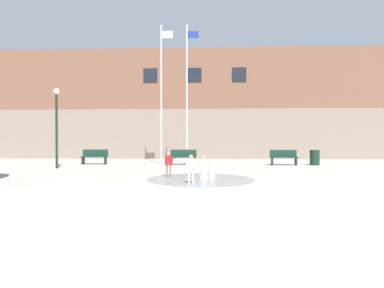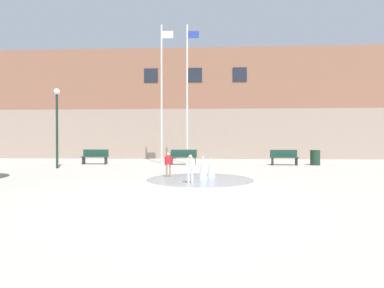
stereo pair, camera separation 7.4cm
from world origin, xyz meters
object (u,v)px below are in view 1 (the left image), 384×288
at_px(flagpole_right, 187,90).
at_px(trash_can, 315,158).
at_px(child_with_pink_shirt, 191,167).
at_px(flagpole_left, 162,90).
at_px(park_bench_far_left, 95,156).
at_px(park_bench_under_right_flagpole, 284,157).
at_px(park_bench_center, 183,157).
at_px(child_running, 169,163).
at_px(lamp_post_left_lane, 57,117).

distance_m(flagpole_right, trash_can, 8.83).
bearing_deg(child_with_pink_shirt, flagpole_left, -24.18).
height_order(park_bench_far_left, flagpole_left, flagpole_left).
xyz_separation_m(park_bench_under_right_flagpole, flagpole_right, (-5.84, 1.05, 4.20)).
bearing_deg(park_bench_center, park_bench_under_right_flagpole, -0.67).
bearing_deg(park_bench_far_left, flagpole_left, 12.79).
height_order(park_bench_far_left, child_with_pink_shirt, child_with_pink_shirt).
bearing_deg(child_with_pink_shirt, child_running, -9.43).
xyz_separation_m(child_with_pink_shirt, lamp_post_left_lane, (-7.34, 5.16, 2.14)).
height_order(child_running, trash_can, child_running).
relative_size(park_bench_center, child_running, 1.62).
height_order(child_running, flagpole_left, flagpole_left).
bearing_deg(park_bench_far_left, lamp_post_left_lane, -109.54).
bearing_deg(park_bench_far_left, child_with_pink_shirt, -51.30).
height_order(park_bench_far_left, park_bench_center, same).
bearing_deg(park_bench_far_left, park_bench_under_right_flagpole, -0.64).
relative_size(flagpole_left, trash_can, 9.86).
bearing_deg(park_bench_center, flagpole_right, 79.53).
bearing_deg(park_bench_center, lamp_post_left_lane, -157.27).
xyz_separation_m(park_bench_under_right_flagpole, child_with_pink_shirt, (-5.17, -7.81, 0.10)).
relative_size(park_bench_center, flagpole_right, 0.18).
bearing_deg(flagpole_left, lamp_post_left_lane, -143.67).
height_order(park_bench_far_left, trash_can, park_bench_far_left).
relative_size(child_with_pink_shirt, lamp_post_left_lane, 0.23).
relative_size(child_running, trash_can, 1.10).
height_order(child_with_pink_shirt, flagpole_left, flagpole_left).
xyz_separation_m(park_bench_far_left, flagpole_left, (4.04, 0.92, 4.21)).
distance_m(child_with_pink_shirt, flagpole_right, 9.78).
xyz_separation_m(flagpole_left, lamp_post_left_lane, (-5.03, -3.70, -1.97)).
height_order(child_running, lamp_post_left_lane, lamp_post_left_lane).
bearing_deg(park_bench_center, trash_can, 0.17).
distance_m(park_bench_far_left, child_with_pink_shirt, 10.17).
relative_size(park_bench_far_left, child_running, 1.62).
distance_m(park_bench_far_left, child_running, 8.19).
relative_size(lamp_post_left_lane, trash_can, 4.68).
height_order(flagpole_left, lamp_post_left_lane, flagpole_left).
bearing_deg(child_with_pink_shirt, trash_can, -80.48).
distance_m(child_with_pink_shirt, flagpole_left, 10.03).
height_order(flagpole_right, lamp_post_left_lane, flagpole_right).
bearing_deg(child_with_pink_shirt, flagpole_right, -34.53).
relative_size(flagpole_right, lamp_post_left_lane, 2.10).
relative_size(child_with_pink_shirt, flagpole_right, 0.11).
bearing_deg(flagpole_right, lamp_post_left_lane, -151.03).
distance_m(child_with_pink_shirt, trash_can, 10.57).
height_order(park_bench_far_left, lamp_post_left_lane, lamp_post_left_lane).
bearing_deg(flagpole_right, park_bench_far_left, -170.84).
bearing_deg(child_running, flagpole_left, 98.65).
height_order(park_bench_under_right_flagpole, child_with_pink_shirt, child_with_pink_shirt).
distance_m(park_bench_under_right_flagpole, child_with_pink_shirt, 9.36).
xyz_separation_m(park_bench_center, trash_can, (7.87, 0.02, -0.03)).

